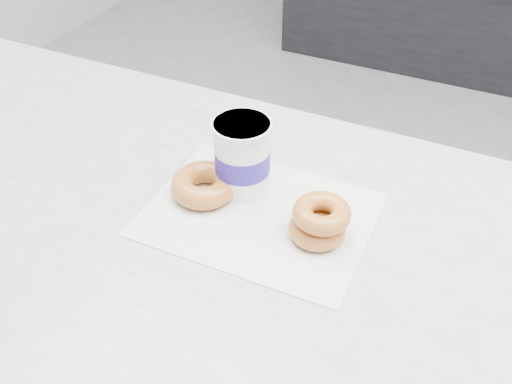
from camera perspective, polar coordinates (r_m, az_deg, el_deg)
ground at (r=1.87m, az=15.78°, el=-15.51°), size 5.00×5.00×0.00m
wax_paper at (r=0.88m, az=0.33°, el=-2.24°), size 0.34×0.26×0.00m
donut_single at (r=0.91m, az=-5.22°, el=0.71°), size 0.13×0.13×0.04m
donut_stack at (r=0.83m, az=6.35°, el=-2.90°), size 0.12×0.12×0.06m
coffee_cup at (r=0.89m, az=-1.38°, el=3.61°), size 0.11×0.11×0.13m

